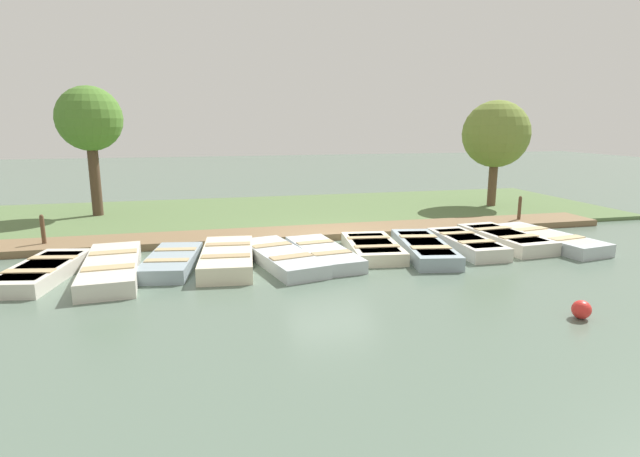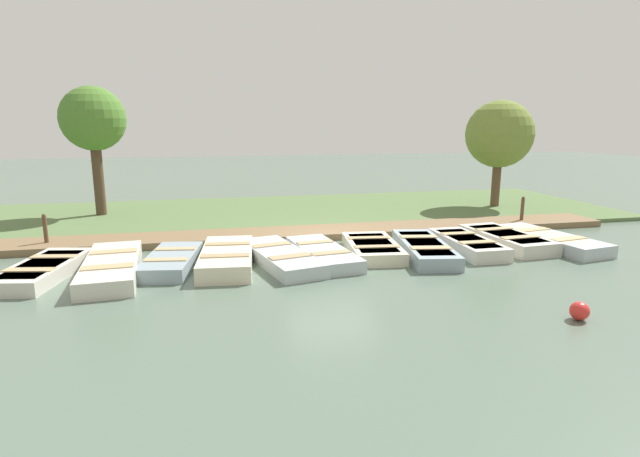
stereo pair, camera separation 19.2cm
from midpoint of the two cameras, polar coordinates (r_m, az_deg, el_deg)
The scene contains 19 objects.
ground_plane at distance 14.23m, azimuth 1.85°, elevation -1.83°, with size 80.00×80.00×0.00m, color #566B5B.
shore_bank at distance 18.99m, azimuth -1.95°, elevation 1.87°, with size 8.00×24.00×0.13m.
dock_walkway at distance 15.34m, azimuth 0.73°, elevation -0.43°, with size 1.54×18.69×0.20m.
rowboat_0 at distance 12.77m, azimuth -28.72°, elevation -4.16°, with size 3.02×1.66×0.35m.
rowboat_1 at distance 12.28m, azimuth -22.29°, elevation -4.05°, with size 3.63×1.40×0.40m.
rowboat_2 at distance 12.42m, azimuth -16.18°, elevation -3.55°, with size 2.76×1.47×0.35m.
rowboat_3 at distance 12.25m, azimuth -10.15°, elevation -3.27°, with size 3.15×1.49×0.43m.
rowboat_4 at distance 12.31m, azimuth -4.09°, elevation -3.23°, with size 3.51×1.80×0.35m.
rowboat_5 at distance 12.62m, azimuth 0.73°, elevation -2.85°, with size 3.16×1.42×0.34m.
rowboat_6 at distance 13.24m, azimuth 6.42°, elevation -2.21°, with size 2.77×1.56×0.34m.
rowboat_7 at distance 13.35m, azimuth 12.21°, elevation -2.23°, with size 3.40×1.62×0.37m.
rowboat_8 at distance 14.11m, azimuth 16.81°, elevation -1.69°, with size 2.84×1.09×0.38m.
rowboat_9 at distance 15.01m, azimuth 20.84°, elevation -1.14°, with size 3.03×1.43×0.39m.
rowboat_10 at distance 15.45m, azimuth 25.06°, elevation -1.18°, with size 3.46×1.68×0.36m.
mooring_post_near at distance 15.43m, azimuth -28.56°, elevation -0.31°, with size 0.11×0.11×0.99m.
mooring_post_far at distance 18.09m, azimuth 22.38°, elevation 1.86°, with size 0.11×0.11×0.99m.
buoy at distance 10.00m, azimuth 28.03°, elevation -8.32°, with size 0.33×0.33×0.33m.
park_tree_far_left at distance 19.50m, azimuth -24.24°, elevation 11.18°, with size 2.24×2.24×4.66m.
park_tree_left at distance 21.04m, azimuth 20.08°, elevation 10.04°, with size 2.60×2.60×4.27m.
Camera 2 is at (13.39, -3.41, 3.40)m, focal length 28.00 mm.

